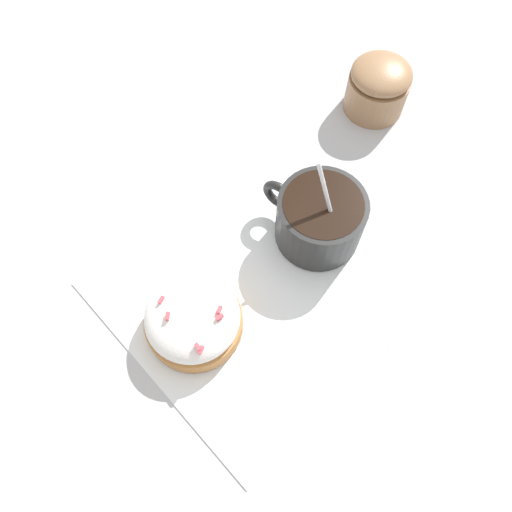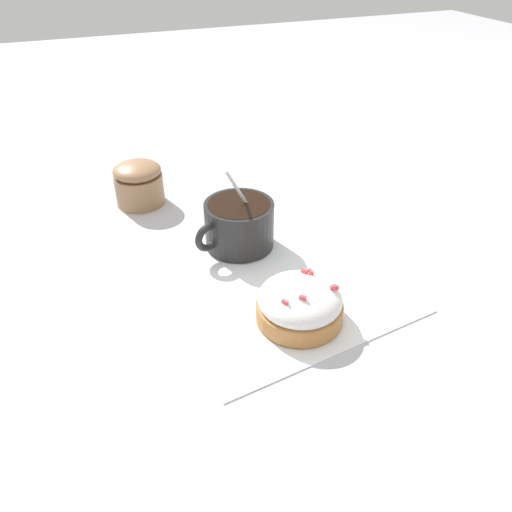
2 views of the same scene
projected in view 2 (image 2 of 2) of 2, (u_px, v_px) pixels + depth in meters
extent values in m
plane|color=#B2B2B7|center=(270.00, 278.00, 0.59)|extent=(3.00, 3.00, 0.00)
cube|color=white|center=(270.00, 277.00, 0.59)|extent=(0.31, 0.29, 0.00)
cylinder|color=black|center=(239.00, 225.00, 0.63)|extent=(0.09, 0.09, 0.06)
cylinder|color=black|center=(239.00, 207.00, 0.62)|extent=(0.08, 0.08, 0.01)
torus|color=black|center=(208.00, 237.00, 0.61)|extent=(0.02, 0.04, 0.04)
ellipsoid|color=silver|center=(222.00, 242.00, 0.64)|extent=(0.02, 0.02, 0.01)
cylinder|color=silver|center=(244.00, 203.00, 0.62)|extent=(0.01, 0.05, 0.10)
cylinder|color=#B2753D|center=(302.00, 310.00, 0.53)|extent=(0.09, 0.09, 0.02)
ellipsoid|color=white|center=(302.00, 298.00, 0.52)|extent=(0.09, 0.09, 0.04)
cube|color=#EA4C56|center=(285.00, 302.00, 0.49)|extent=(0.01, 0.01, 0.00)
cube|color=#EA4C56|center=(311.00, 272.00, 0.53)|extent=(0.01, 0.00, 0.00)
cube|color=#EA4C56|center=(333.00, 287.00, 0.51)|extent=(0.00, 0.01, 0.00)
cube|color=#EA4C56|center=(303.00, 298.00, 0.49)|extent=(0.01, 0.01, 0.00)
cube|color=#EA4C56|center=(305.00, 271.00, 0.53)|extent=(0.01, 0.01, 0.00)
cube|color=#EA4C56|center=(336.00, 287.00, 0.51)|extent=(0.01, 0.01, 0.00)
cylinder|color=#99704C|center=(140.00, 189.00, 0.74)|extent=(0.07, 0.07, 0.04)
ellipsoid|color=#99704C|center=(137.00, 171.00, 0.72)|extent=(0.07, 0.07, 0.02)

